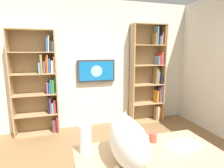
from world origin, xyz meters
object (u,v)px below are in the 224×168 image
at_px(wall_mounted_tv, 96,71).
at_px(paper_towel_roll, 85,139).
at_px(desk, 152,167).
at_px(coffee_mug, 153,137).
at_px(bookshelf_right, 40,83).
at_px(bookshelf_left, 150,74).
at_px(open_binder, 183,145).
at_px(cat, 127,139).

height_order(wall_mounted_tv, paper_towel_roll, wall_mounted_tv).
xyz_separation_m(desk, coffee_mug, (-0.13, -0.23, 0.16)).
bearing_deg(bookshelf_right, coffee_mug, 119.91).
height_order(bookshelf_left, bookshelf_right, bookshelf_left).
height_order(wall_mounted_tv, desk, wall_mounted_tv).
height_order(bookshelf_right, desk, bookshelf_right).
relative_size(desk, paper_towel_roll, 5.20).
height_order(bookshelf_left, paper_towel_roll, bookshelf_left).
xyz_separation_m(bookshelf_left, open_binder, (0.88, 2.36, -0.38)).
xyz_separation_m(wall_mounted_tv, cat, (0.25, 2.52, -0.29)).
bearing_deg(desk, bookshelf_right, -64.99).
bearing_deg(wall_mounted_tv, cat, 84.24).
bearing_deg(open_binder, bookshelf_left, -110.48).
distance_m(bookshelf_right, desk, 2.70).
bearing_deg(coffee_mug, bookshelf_right, -60.09).
xyz_separation_m(wall_mounted_tv, paper_towel_roll, (0.57, 2.28, -0.36)).
xyz_separation_m(desk, paper_towel_roll, (0.56, -0.22, 0.24)).
distance_m(desk, paper_towel_roll, 0.65).
relative_size(bookshelf_right, desk, 1.52).
xyz_separation_m(bookshelf_left, wall_mounted_tv, (1.25, -0.08, 0.11)).
xyz_separation_m(bookshelf_right, paper_towel_roll, (-0.57, 2.20, -0.16)).
xyz_separation_m(wall_mounted_tv, coffee_mug, (-0.13, 2.27, -0.44)).
height_order(bookshelf_right, paper_towel_roll, bookshelf_right).
xyz_separation_m(bookshelf_right, open_binder, (-1.50, 2.36, -0.28)).
bearing_deg(cat, coffee_mug, -147.17).
height_order(bookshelf_left, wall_mounted_tv, bookshelf_left).
height_order(bookshelf_left, coffee_mug, bookshelf_left).
xyz_separation_m(bookshelf_right, desk, (-1.13, 2.42, -0.40)).
bearing_deg(paper_towel_roll, coffee_mug, -179.63).
xyz_separation_m(cat, paper_towel_roll, (0.31, -0.24, -0.08)).
relative_size(desk, open_binder, 3.68).
bearing_deg(desk, paper_towel_roll, -21.72).
distance_m(bookshelf_left, coffee_mug, 2.49).
bearing_deg(coffee_mug, paper_towel_roll, 0.37).
bearing_deg(bookshelf_left, wall_mounted_tv, -3.73).
bearing_deg(wall_mounted_tv, coffee_mug, 93.16).
bearing_deg(wall_mounted_tv, bookshelf_right, 4.14).
bearing_deg(bookshelf_right, desk, 115.01).
height_order(cat, paper_towel_roll, cat).
bearing_deg(coffee_mug, wall_mounted_tv, -86.84).
bearing_deg(open_binder, cat, 7.38).
distance_m(bookshelf_left, wall_mounted_tv, 1.25).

